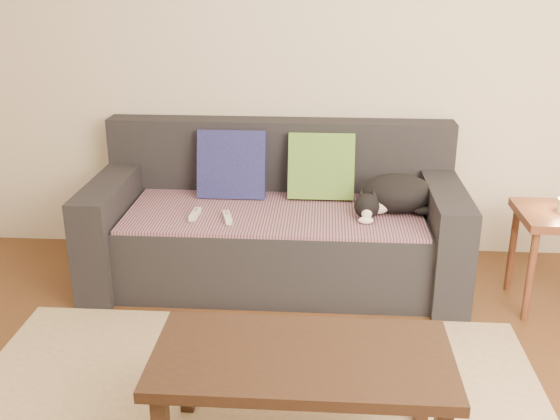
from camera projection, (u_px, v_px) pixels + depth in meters
The scene contains 10 objects.
back_wall at pixel (281, 45), 3.89m from camera, with size 4.50×0.04×2.60m, color beige.
sofa at pixel (276, 226), 3.84m from camera, with size 2.10×0.94×0.87m.
throw_blanket at pixel (275, 212), 3.71m from camera, with size 1.66×0.74×0.02m, color #392343.
cushion_navy at pixel (232, 164), 3.90m from camera, with size 0.40×0.10×0.40m, color #16114C.
cushion_green at pixel (321, 166), 3.86m from camera, with size 0.39×0.10×0.39m, color #0E5D3E.
cat at pixel (394, 195), 3.65m from camera, with size 0.49×0.38×0.21m.
wii_remote_a at pixel (195, 214), 3.61m from camera, with size 0.15×0.04×0.03m, color white.
wii_remote_b at pixel (227, 217), 3.56m from camera, with size 0.15×0.04×0.03m, color white.
side_table at pixel (560, 229), 3.42m from camera, with size 0.44×0.44×0.54m.
coffee_table at pixel (302, 366), 2.37m from camera, with size 1.09×0.54×0.43m.
Camera 1 is at (0.27, -1.98, 1.74)m, focal length 42.00 mm.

